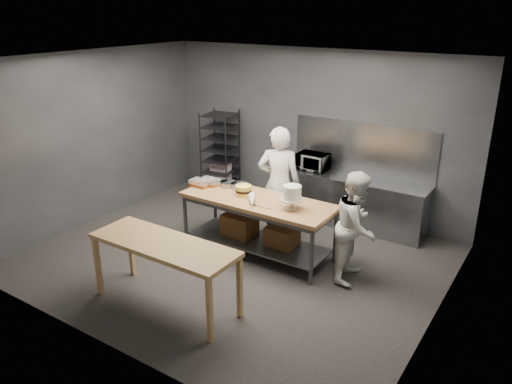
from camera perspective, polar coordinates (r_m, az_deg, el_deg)
ground at (r=7.81m, az=-2.50°, el=-7.64°), size 6.00×6.00×0.00m
back_wall at (r=9.28m, az=6.45°, el=6.82°), size 6.00×0.04×3.00m
work_table at (r=7.75m, az=0.17°, el=-3.11°), size 2.40×0.90×0.92m
near_counter at (r=6.42m, az=-10.47°, el=-6.40°), size 2.00×0.70×0.90m
back_counter at (r=8.93m, az=10.95°, el=-1.07°), size 2.60×0.60×0.90m
splashback_panel at (r=8.91m, az=12.09°, el=4.91°), size 2.60×0.02×0.90m
speed_rack at (r=10.06m, az=-4.09°, el=4.20°), size 0.70×0.74×1.75m
chef_behind at (r=8.15m, az=2.63°, el=0.97°), size 0.82×0.68×1.91m
chef_right at (r=7.10m, az=11.41°, el=-3.89°), size 0.69×0.84×1.60m
microwave at (r=9.04m, az=6.51°, el=3.48°), size 0.54×0.37×0.30m
frosted_cake_stand at (r=7.16m, az=4.15°, el=-0.26°), size 0.34×0.34×0.36m
layer_cake at (r=7.71m, az=-1.43°, el=0.18°), size 0.25×0.25×0.16m
cake_pans at (r=8.13m, az=-3.08°, el=0.92°), size 0.67×0.31×0.07m
piping_bag at (r=7.37m, az=-0.46°, el=-0.98°), size 0.31×0.38×0.12m
offset_spatula at (r=7.31m, az=0.25°, el=-1.62°), size 0.36×0.02×0.02m
pastry_clamshells at (r=8.18m, az=-5.86°, el=1.10°), size 0.40×0.35×0.11m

